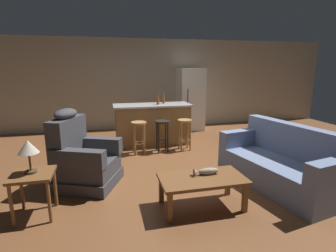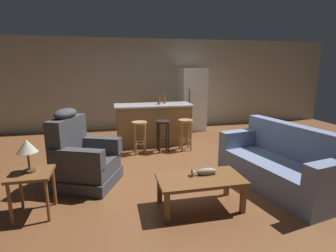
# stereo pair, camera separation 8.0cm
# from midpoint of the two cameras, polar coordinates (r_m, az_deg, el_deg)

# --- Properties ---
(ground_plane) EXTENTS (12.00, 12.00, 0.00)m
(ground_plane) POSITION_cam_midpoint_polar(r_m,az_deg,el_deg) (5.09, -1.07, -8.04)
(ground_plane) COLOR brown
(back_wall) EXTENTS (12.00, 0.05, 2.60)m
(back_wall) POSITION_cam_midpoint_polar(r_m,az_deg,el_deg) (7.85, -6.09, 9.02)
(back_wall) COLOR #A89E89
(back_wall) RESTS_ON ground_plane
(coffee_table) EXTENTS (1.10, 0.60, 0.42)m
(coffee_table) POSITION_cam_midpoint_polar(r_m,az_deg,el_deg) (3.48, 6.77, -11.84)
(coffee_table) COLOR brown
(coffee_table) RESTS_ON ground_plane
(fish_figurine) EXTENTS (0.34, 0.10, 0.10)m
(fish_figurine) POSITION_cam_midpoint_polar(r_m,az_deg,el_deg) (3.52, 7.63, -9.80)
(fish_figurine) COLOR #4C3823
(fish_figurine) RESTS_ON coffee_table
(couch) EXTENTS (1.19, 2.03, 0.94)m
(couch) POSITION_cam_midpoint_polar(r_m,az_deg,el_deg) (4.42, 22.84, -7.66)
(couch) COLOR #707FA3
(couch) RESTS_ON ground_plane
(recliner_near_lamp) EXTENTS (1.10, 1.10, 1.20)m
(recliner_near_lamp) POSITION_cam_midpoint_polar(r_m,az_deg,el_deg) (4.28, -18.59, -6.81)
(recliner_near_lamp) COLOR #3D3D42
(recliner_near_lamp) RESTS_ON ground_plane
(end_table) EXTENTS (0.48, 0.48, 0.56)m
(end_table) POSITION_cam_midpoint_polar(r_m,az_deg,el_deg) (3.64, -27.89, -10.54)
(end_table) COLOR brown
(end_table) RESTS_ON ground_plane
(table_lamp) EXTENTS (0.24, 0.24, 0.41)m
(table_lamp) POSITION_cam_midpoint_polar(r_m,az_deg,el_deg) (3.53, -28.73, -4.29)
(table_lamp) COLOR #4C3823
(table_lamp) RESTS_ON end_table
(kitchen_island) EXTENTS (1.80, 0.70, 0.95)m
(kitchen_island) POSITION_cam_midpoint_polar(r_m,az_deg,el_deg) (6.22, -3.77, 0.43)
(kitchen_island) COLOR olive
(kitchen_island) RESTS_ON ground_plane
(bar_stool_left) EXTENTS (0.32, 0.32, 0.68)m
(bar_stool_left) POSITION_cam_midpoint_polar(r_m,az_deg,el_deg) (5.56, -6.77, -1.20)
(bar_stool_left) COLOR #A87A47
(bar_stool_left) RESTS_ON ground_plane
(bar_stool_middle) EXTENTS (0.32, 0.32, 0.68)m
(bar_stool_middle) POSITION_cam_midpoint_polar(r_m,az_deg,el_deg) (5.64, -1.67, -0.92)
(bar_stool_middle) COLOR black
(bar_stool_middle) RESTS_ON ground_plane
(bar_stool_right) EXTENTS (0.32, 0.32, 0.68)m
(bar_stool_right) POSITION_cam_midpoint_polar(r_m,az_deg,el_deg) (5.76, 3.25, -0.64)
(bar_stool_right) COLOR #A87A47
(bar_stool_right) RESTS_ON ground_plane
(refrigerator) EXTENTS (0.70, 0.69, 1.76)m
(refrigerator) POSITION_cam_midpoint_polar(r_m,az_deg,el_deg) (7.63, 4.60, 5.77)
(refrigerator) COLOR white
(refrigerator) RESTS_ON ground_plane
(bottle_tall_green) EXTENTS (0.07, 0.07, 0.23)m
(bottle_tall_green) POSITION_cam_midpoint_polar(r_m,az_deg,el_deg) (6.10, -2.59, 5.52)
(bottle_tall_green) COLOR brown
(bottle_tall_green) RESTS_ON kitchen_island
(bottle_short_amber) EXTENTS (0.06, 0.06, 0.27)m
(bottle_short_amber) POSITION_cam_midpoint_polar(r_m,az_deg,el_deg) (6.29, -1.35, 5.89)
(bottle_short_amber) COLOR brown
(bottle_short_amber) RESTS_ON kitchen_island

